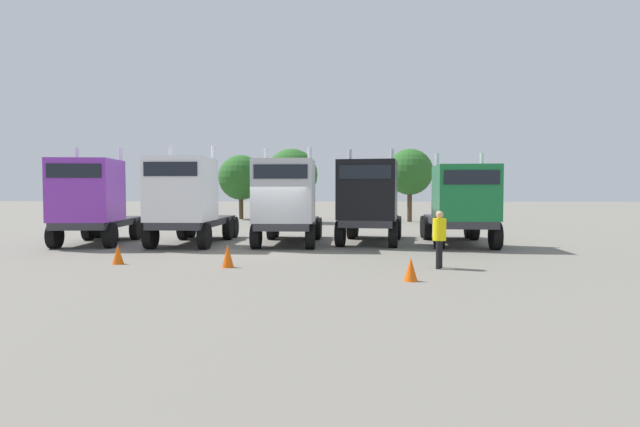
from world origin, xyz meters
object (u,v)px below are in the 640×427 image
semi_truck_silver (287,203)px  visitor_in_hivis (439,235)px  semi_truck_green (462,204)px  semi_truck_purple (92,201)px  traffic_cone_mid (411,269)px  traffic_cone_near (228,256)px  traffic_cone_far (118,254)px  semi_truck_white (187,200)px  semi_truck_black (369,201)px

semi_truck_silver → visitor_in_hivis: semi_truck_silver is taller
semi_truck_silver → semi_truck_green: 7.43m
semi_truck_purple → semi_truck_silver: semi_truck_purple is taller
visitor_in_hivis → traffic_cone_mid: bearing=81.1°
semi_truck_purple → traffic_cone_near: size_ratio=8.58×
semi_truck_silver → semi_truck_green: (7.42, 0.33, -0.06)m
semi_truck_green → traffic_cone_far: size_ratio=10.43×
traffic_cone_far → semi_truck_white: bearing=84.6°
semi_truck_purple → visitor_in_hivis: (13.66, -5.80, -0.92)m
semi_truck_black → visitor_in_hivis: (1.78, -6.84, -0.90)m
semi_truck_green → semi_truck_black: bearing=-94.9°
traffic_cone_mid → semi_truck_green: bearing=69.2°
semi_truck_white → traffic_cone_mid: semi_truck_white is taller
semi_truck_white → traffic_cone_near: bearing=28.1°
semi_truck_white → semi_truck_green: bearing=92.7°
visitor_in_hivis → traffic_cone_near: bearing=19.2°
semi_truck_white → semi_truck_silver: 4.24m
semi_truck_black → visitor_in_hivis: bearing=22.8°
traffic_cone_far → semi_truck_green: bearing=26.0°
semi_truck_black → semi_truck_green: semi_truck_black is taller
semi_truck_green → traffic_cone_mid: 9.27m
semi_truck_white → traffic_cone_mid: size_ratio=10.56×
semi_truck_black → traffic_cone_near: size_ratio=8.75×
semi_truck_white → visitor_in_hivis: (9.55, -5.80, -0.94)m
semi_truck_silver → semi_truck_black: (3.54, 0.83, 0.06)m
traffic_cone_near → traffic_cone_mid: size_ratio=1.17×
semi_truck_black → semi_truck_white: bearing=-74.2°
semi_truck_silver → traffic_cone_far: bearing=-39.9°
semi_truck_silver → traffic_cone_near: semi_truck_silver is taller
semi_truck_silver → semi_truck_black: size_ratio=1.03×
semi_truck_silver → traffic_cone_mid: (4.17, -8.22, -1.54)m
visitor_in_hivis → semi_truck_green: bearing=-90.2°
traffic_cone_near → traffic_cone_far: (-3.66, 0.51, -0.04)m
visitor_in_hivis → semi_truck_purple: bearing=-4.8°
semi_truck_purple → traffic_cone_far: bearing=26.7°
traffic_cone_near → semi_truck_green: bearing=37.1°
semi_truck_silver → traffic_cone_mid: bearing=27.3°
semi_truck_purple → traffic_cone_mid: (12.52, -8.02, -1.62)m
semi_truck_purple → traffic_cone_near: semi_truck_purple is taller
semi_truck_white → semi_truck_black: 7.84m
semi_truck_white → semi_truck_green: size_ratio=0.99×
semi_truck_purple → semi_truck_silver: bearing=84.5°
semi_truck_white → semi_truck_silver: (4.24, 0.20, -0.10)m
traffic_cone_near → traffic_cone_far: bearing=172.1°
semi_truck_purple → semi_truck_black: size_ratio=0.98×
semi_truck_silver → visitor_in_hivis: 8.06m
semi_truck_purple → semi_truck_green: size_ratio=0.94×
semi_truck_silver → semi_truck_green: size_ratio=0.99×
semi_truck_black → semi_truck_green: bearing=90.8°
semi_truck_silver → traffic_cone_mid: 9.35m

